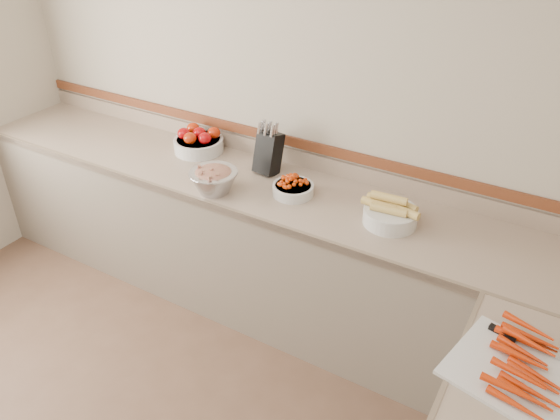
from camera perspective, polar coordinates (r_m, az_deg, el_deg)
The scene contains 8 objects.
back_wall at distance 3.25m, azimuth 0.49°, elevation 11.47°, with size 4.00×4.00×0.00m, color #AEA38F.
counter_back at distance 3.41m, azimuth -2.30°, elevation -3.67°, with size 4.00×0.65×1.08m.
knife_block at distance 3.23m, azimuth -1.22°, elevation 6.12°, with size 0.15×0.18×0.33m.
tomato_bowl at distance 3.55m, azimuth -8.52°, elevation 7.07°, with size 0.32×0.32×0.16m.
cherry_tomato_bowl at distance 3.03m, azimuth 1.38°, elevation 2.38°, with size 0.23×0.23×0.12m.
corn_bowl at distance 2.83m, azimuth 11.47°, elevation -0.31°, with size 0.31×0.28×0.17m.
rhubarb_bowl at distance 3.06m, azimuth -6.94°, elevation 3.23°, with size 0.27×0.27×0.15m.
cutting_board at distance 2.21m, azimuth 24.22°, elevation -15.14°, with size 0.57×0.50×0.07m.
Camera 1 is at (1.52, -0.64, 2.45)m, focal length 35.00 mm.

